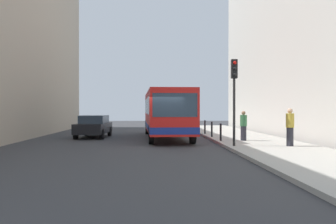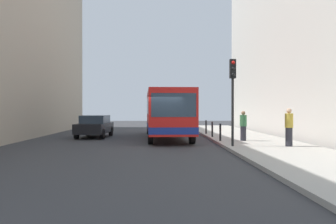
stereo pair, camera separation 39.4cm
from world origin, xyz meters
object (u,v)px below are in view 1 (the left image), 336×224
object	(u,v)px
bus	(166,112)
bollard_mid	(212,129)
pedestrian_near_signal	(290,127)
pedestrian_mid_sidewalk	(243,126)
bollard_near	(221,132)
bollard_far	(205,127)
traffic_light	(234,86)
car_beside_bus	(94,126)

from	to	relation	value
bus	bollard_mid	xyz separation A→B (m)	(2.84, -0.96, -1.10)
pedestrian_near_signal	pedestrian_mid_sidewalk	world-z (taller)	pedestrian_near_signal
bollard_near	pedestrian_near_signal	world-z (taller)	pedestrian_near_signal
bollard_near	bollard_mid	bearing A→B (deg)	90.00
bus	bollard_far	xyz separation A→B (m)	(2.84, 1.94, -1.10)
pedestrian_mid_sidewalk	pedestrian_near_signal	bearing A→B (deg)	40.02
bus	pedestrian_mid_sidewalk	xyz separation A→B (m)	(4.13, -3.80, -0.76)
bus	pedestrian_near_signal	bearing A→B (deg)	126.99
pedestrian_near_signal	traffic_light	bearing A→B (deg)	-81.45
car_beside_bus	bollard_far	size ratio (longest dim) A/B	4.72
traffic_light	bollard_near	world-z (taller)	traffic_light
bollard_near	bollard_far	bearing A→B (deg)	90.00
bus	car_beside_bus	bearing A→B (deg)	-11.66
pedestrian_near_signal	pedestrian_mid_sidewalk	distance (m)	3.36
car_beside_bus	traffic_light	size ratio (longest dim) A/B	1.09
bollard_far	pedestrian_near_signal	distance (m)	9.20
bollard_mid	bus	bearing A→B (deg)	161.43
bus	bollard_near	size ratio (longest dim) A/B	11.69
traffic_light	pedestrian_near_signal	world-z (taller)	traffic_light
car_beside_bus	bus	bearing A→B (deg)	173.20
bollard_near	bollard_far	size ratio (longest dim) A/B	1.00
bollard_mid	pedestrian_near_signal	distance (m)	6.49
bollard_near	bollard_far	distance (m)	5.79
traffic_light	bollard_mid	world-z (taller)	traffic_light
bus	bollard_far	bearing A→B (deg)	-147.81
traffic_light	bollard_far	bearing A→B (deg)	90.67
bus	bollard_mid	world-z (taller)	bus
bus	pedestrian_mid_sidewalk	size ratio (longest dim) A/B	6.76
bus	car_beside_bus	size ratio (longest dim) A/B	2.48
traffic_light	bollard_near	bearing A→B (deg)	92.06
bus	bollard_mid	distance (m)	3.20
pedestrian_near_signal	bollard_near	bearing A→B (deg)	-124.50
car_beside_bus	traffic_light	bearing A→B (deg)	139.03
traffic_light	pedestrian_mid_sidewalk	distance (m)	3.67
bollard_near	pedestrian_near_signal	xyz separation A→B (m)	(2.71, -2.99, 0.42)
traffic_light	car_beside_bus	bearing A→B (deg)	136.24
car_beside_bus	bollard_far	xyz separation A→B (m)	(7.67, 1.12, -0.16)
traffic_light	bus	bearing A→B (deg)	113.97
traffic_light	bollard_far	size ratio (longest dim) A/B	4.32
bollard_far	pedestrian_near_signal	world-z (taller)	pedestrian_near_signal
traffic_light	bollard_far	distance (m)	8.89
bollard_near	pedestrian_mid_sidewalk	bearing A→B (deg)	1.96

